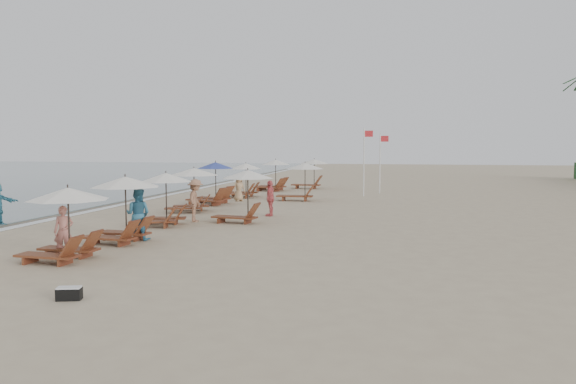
% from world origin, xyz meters
% --- Properties ---
extents(ground, '(160.00, 160.00, 0.00)m').
position_xyz_m(ground, '(0.00, 0.00, 0.00)').
color(ground, tan).
rests_on(ground, ground).
extents(wet_sand_band, '(3.20, 140.00, 0.01)m').
position_xyz_m(wet_sand_band, '(-12.50, 10.00, 0.00)').
color(wet_sand_band, '#6B5E4C').
rests_on(wet_sand_band, ground).
extents(foam_line, '(0.50, 140.00, 0.02)m').
position_xyz_m(foam_line, '(-11.20, 10.00, 0.01)').
color(foam_line, white).
rests_on(foam_line, ground).
extents(lounger_station_0, '(2.45, 2.27, 2.08)m').
position_xyz_m(lounger_station_0, '(-5.41, -4.10, 1.14)').
color(lounger_station_0, brown).
rests_on(lounger_station_0, ground).
extents(lounger_station_1, '(2.54, 2.32, 2.23)m').
position_xyz_m(lounger_station_1, '(-5.29, -1.09, 1.19)').
color(lounger_station_1, brown).
rests_on(lounger_station_1, ground).
extents(lounger_station_2, '(2.47, 2.15, 2.15)m').
position_xyz_m(lounger_station_2, '(-5.62, 2.80, 1.10)').
color(lounger_station_2, brown).
rests_on(lounger_station_2, ground).
extents(lounger_station_3, '(2.60, 2.46, 2.16)m').
position_xyz_m(lounger_station_3, '(-6.25, 7.48, 1.22)').
color(lounger_station_3, brown).
rests_on(lounger_station_3, ground).
extents(lounger_station_4, '(2.66, 2.62, 2.35)m').
position_xyz_m(lounger_station_4, '(-6.50, 11.00, 1.00)').
color(lounger_station_4, brown).
rests_on(lounger_station_4, ground).
extents(lounger_station_5, '(2.52, 2.05, 2.15)m').
position_xyz_m(lounger_station_5, '(-6.01, 15.38, 0.99)').
color(lounger_station_5, brown).
rests_on(lounger_station_5, ground).
extents(lounger_station_6, '(2.65, 2.48, 2.24)m').
position_xyz_m(lounger_station_6, '(-5.34, 20.63, 1.01)').
color(lounger_station_6, brown).
rests_on(lounger_station_6, ground).
extents(inland_station_0, '(2.66, 2.24, 2.22)m').
position_xyz_m(inland_station_0, '(-2.67, 4.36, 1.40)').
color(inland_station_0, brown).
rests_on(inland_station_0, ground).
extents(inland_station_1, '(2.83, 2.24, 2.22)m').
position_xyz_m(inland_station_1, '(-2.03, 14.03, 1.29)').
color(inland_station_1, brown).
rests_on(inland_station_1, ground).
extents(inland_station_2, '(2.88, 2.24, 2.22)m').
position_xyz_m(inland_station_2, '(-2.98, 23.18, 1.27)').
color(inland_station_2, brown).
rests_on(inland_station_2, ground).
extents(beachgoer_near, '(0.65, 0.56, 1.51)m').
position_xyz_m(beachgoer_near, '(-5.70, -3.65, 0.76)').
color(beachgoer_near, '#AE6A5E').
rests_on(beachgoer_near, ground).
extents(beachgoer_mid_a, '(0.90, 0.71, 1.80)m').
position_xyz_m(beachgoer_mid_a, '(-4.95, -0.52, 0.90)').
color(beachgoer_mid_a, '#2D6988').
rests_on(beachgoer_mid_a, ground).
extents(beachgoer_mid_b, '(0.89, 1.29, 1.84)m').
position_xyz_m(beachgoer_mid_b, '(-4.72, 4.23, 0.92)').
color(beachgoer_mid_b, '#95674C').
rests_on(beachgoer_mid_b, ground).
extents(beachgoer_far_a, '(0.41, 0.97, 1.65)m').
position_xyz_m(beachgoer_far_a, '(-2.04, 6.72, 0.83)').
color(beachgoer_far_a, '#CF5355').
rests_on(beachgoer_far_a, ground).
extents(beachgoer_far_b, '(0.87, 0.87, 1.52)m').
position_xyz_m(beachgoer_far_b, '(-5.48, 12.99, 0.76)').
color(beachgoer_far_b, tan).
rests_on(beachgoer_far_b, ground).
extents(duffel_bag, '(0.56, 0.39, 0.28)m').
position_xyz_m(duffel_bag, '(-2.89, -7.63, 0.14)').
color(duffel_bag, black).
rests_on(duffel_bag, ground).
extents(flag_pole_near, '(0.59, 0.08, 4.41)m').
position_xyz_m(flag_pole_near, '(1.49, 17.72, 2.45)').
color(flag_pole_near, silver).
rests_on(flag_pole_near, ground).
extents(flag_pole_far, '(0.60, 0.08, 4.12)m').
position_xyz_m(flag_pole_far, '(2.41, 20.07, 2.30)').
color(flag_pole_far, silver).
rests_on(flag_pole_far, ground).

